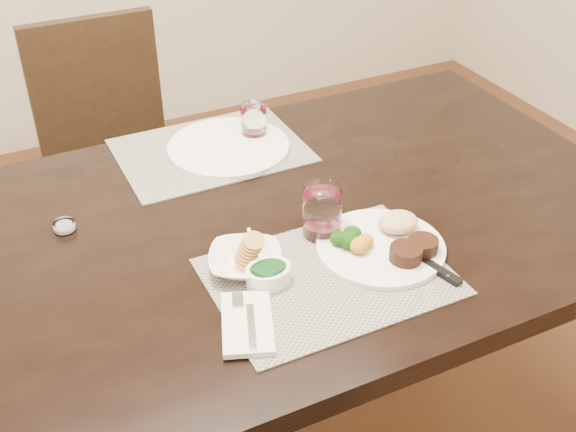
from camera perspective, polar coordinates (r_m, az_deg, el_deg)
name	(u,v)px	position (r m, az deg, el deg)	size (l,w,h in m)	color
dining_table	(210,267)	(1.59, -6.18, -4.03)	(2.00, 1.00, 0.75)	black
chair_far	(111,146)	(2.44, -13.80, 5.39)	(0.42, 0.42, 0.90)	black
placemat_near	(329,277)	(1.43, 3.25, -4.81)	(0.46, 0.34, 0.00)	gray
placemat_far	(211,150)	(1.85, -6.11, 5.18)	(0.46, 0.34, 0.00)	gray
dinner_plate	(387,243)	(1.50, 7.81, -2.11)	(0.27, 0.27, 0.05)	white
napkin_fork	(247,323)	(1.31, -3.24, -8.42)	(0.14, 0.18, 0.02)	white
steak_knife	(432,264)	(1.47, 11.31, -3.76)	(0.05, 0.23, 0.01)	white
cracker_bowl	(245,260)	(1.43, -3.41, -3.52)	(0.19, 0.19, 0.06)	white
sauce_ramekin	(268,274)	(1.40, -1.57, -4.60)	(0.09, 0.14, 0.07)	white
wine_glass_near	(322,214)	(1.51, 2.71, 0.17)	(0.08, 0.08, 0.11)	silver
far_plate	(228,147)	(1.84, -4.73, 5.44)	(0.31, 0.31, 0.01)	white
wine_glass_far	(254,123)	(1.88, -2.72, 7.35)	(0.07, 0.07, 0.09)	silver
salt_cellar	(64,227)	(1.62, -17.25, -0.80)	(0.05, 0.05, 0.02)	silver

